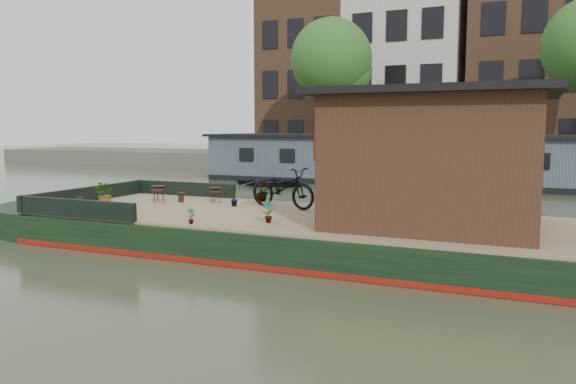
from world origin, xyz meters
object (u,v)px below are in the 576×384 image
at_px(cabin, 435,157).
at_px(dinghy, 269,179).
at_px(bicycle, 283,188).
at_px(potted_plant_a, 268,211).
at_px(brazier_front, 158,194).
at_px(brazier_rear, 215,195).

bearing_deg(cabin, dinghy, 128.38).
height_order(bicycle, potted_plant_a, bicycle).
height_order(potted_plant_a, brazier_front, potted_plant_a).
height_order(bicycle, brazier_front, bicycle).
height_order(cabin, brazier_rear, cabin).
relative_size(bicycle, potted_plant_a, 3.93).
xyz_separation_m(potted_plant_a, dinghy, (-5.54, 11.60, -0.58)).
distance_m(bicycle, brazier_front, 3.10).
bearing_deg(cabin, brazier_front, 175.22).
bearing_deg(potted_plant_a, brazier_rear, 139.31).
distance_m(potted_plant_a, dinghy, 12.87).
distance_m(potted_plant_a, brazier_front, 3.95).
relative_size(brazier_front, brazier_rear, 1.09).
bearing_deg(potted_plant_a, bicycle, 106.34).
distance_m(cabin, brazier_front, 6.58).
height_order(potted_plant_a, dinghy, potted_plant_a).
height_order(potted_plant_a, brazier_rear, potted_plant_a).
bearing_deg(cabin, brazier_rear, 169.04).
bearing_deg(potted_plant_a, dinghy, 115.52).
bearing_deg(bicycle, dinghy, 41.28).
bearing_deg(cabin, potted_plant_a, -160.35).
relative_size(cabin, dinghy, 1.44).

